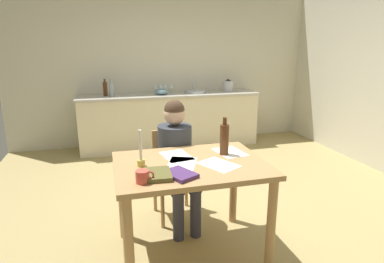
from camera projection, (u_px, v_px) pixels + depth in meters
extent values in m
cube|color=tan|center=(212.00, 208.00, 3.48)|extent=(5.20, 5.20, 0.04)
cube|color=beige|center=(165.00, 68.00, 5.56)|extent=(5.20, 0.12, 2.60)
cube|color=beige|center=(170.00, 121.00, 5.45)|extent=(2.93, 0.60, 0.86)
cube|color=#B7B2A8|center=(170.00, 95.00, 5.33)|extent=(2.97, 0.64, 0.04)
cube|color=tan|center=(191.00, 165.00, 2.52)|extent=(1.17, 0.86, 0.04)
cylinder|color=tan|center=(129.00, 248.00, 2.15)|extent=(0.07, 0.07, 0.75)
cylinder|color=tan|center=(271.00, 226.00, 2.41)|extent=(0.07, 0.07, 0.75)
cylinder|color=tan|center=(122.00, 199.00, 2.83)|extent=(0.07, 0.07, 0.75)
cylinder|color=tan|center=(234.00, 185.00, 3.10)|extent=(0.07, 0.07, 0.75)
cube|color=tan|center=(175.00, 174.00, 3.17)|extent=(0.42, 0.42, 0.04)
cube|color=tan|center=(170.00, 148.00, 3.28)|extent=(0.36, 0.05, 0.40)
cylinder|color=tan|center=(163.00, 206.00, 3.02)|extent=(0.04, 0.04, 0.44)
cylinder|color=tan|center=(197.00, 201.00, 3.12)|extent=(0.04, 0.04, 0.44)
cylinder|color=tan|center=(155.00, 191.00, 3.33)|extent=(0.04, 0.04, 0.44)
cylinder|color=tan|center=(186.00, 187.00, 3.44)|extent=(0.04, 0.04, 0.44)
cylinder|color=#333842|center=(175.00, 151.00, 3.08)|extent=(0.34, 0.34, 0.50)
sphere|color=#D8AD8C|center=(174.00, 114.00, 2.99)|extent=(0.20, 0.20, 0.20)
sphere|color=#473323|center=(174.00, 110.00, 2.98)|extent=(0.19, 0.19, 0.19)
cylinder|color=#383847|center=(172.00, 184.00, 2.95)|extent=(0.15, 0.39, 0.13)
cylinder|color=#383847|center=(178.00, 216.00, 2.84)|extent=(0.10, 0.10, 0.45)
cylinder|color=#383847|center=(189.00, 182.00, 3.00)|extent=(0.15, 0.39, 0.13)
cylinder|color=#383847|center=(196.00, 213.00, 2.88)|extent=(0.10, 0.10, 0.45)
cylinder|color=#D84C3F|center=(142.00, 177.00, 2.14)|extent=(0.09, 0.09, 0.09)
torus|color=#D84C3F|center=(150.00, 175.00, 2.15)|extent=(0.06, 0.01, 0.06)
cylinder|color=gold|center=(141.00, 163.00, 2.44)|extent=(0.06, 0.06, 0.05)
cylinder|color=white|center=(140.00, 145.00, 2.40)|extent=(0.02, 0.02, 0.23)
cube|color=brown|center=(158.00, 174.00, 2.25)|extent=(0.20, 0.25, 0.03)
cube|color=#4B2C62|center=(180.00, 174.00, 2.25)|extent=(0.25, 0.28, 0.03)
cube|color=white|center=(230.00, 152.00, 2.76)|extent=(0.25, 0.32, 0.00)
cube|color=white|center=(219.00, 165.00, 2.47)|extent=(0.32, 0.36, 0.00)
cube|color=white|center=(182.00, 163.00, 2.50)|extent=(0.31, 0.35, 0.00)
cube|color=white|center=(177.00, 156.00, 2.67)|extent=(0.26, 0.33, 0.00)
cylinder|color=#593319|center=(224.00, 140.00, 2.67)|extent=(0.07, 0.07, 0.25)
cylinder|color=#593319|center=(225.00, 121.00, 2.63)|extent=(0.03, 0.03, 0.06)
cylinder|color=#B2B7BC|center=(195.00, 91.00, 5.43)|extent=(0.36, 0.36, 0.04)
cylinder|color=silver|center=(193.00, 84.00, 5.56)|extent=(0.02, 0.02, 0.24)
cylinder|color=#593319|center=(105.00, 89.00, 5.07)|extent=(0.07, 0.07, 0.21)
cylinder|color=#593319|center=(105.00, 80.00, 5.04)|extent=(0.03, 0.03, 0.05)
cylinder|color=#8C999E|center=(111.00, 90.00, 4.98)|extent=(0.07, 0.07, 0.22)
cylinder|color=#8C999E|center=(111.00, 80.00, 4.95)|extent=(0.03, 0.03, 0.06)
ellipsoid|color=#668C99|center=(162.00, 92.00, 5.21)|extent=(0.22, 0.22, 0.10)
cylinder|color=#B7BABF|center=(228.00, 86.00, 5.56)|extent=(0.18, 0.18, 0.18)
cone|color=#262628|center=(228.00, 80.00, 5.53)|extent=(0.11, 0.11, 0.04)
cylinder|color=silver|center=(171.00, 92.00, 5.48)|extent=(0.06, 0.06, 0.00)
cylinder|color=silver|center=(171.00, 90.00, 5.47)|extent=(0.01, 0.01, 0.07)
cone|color=silver|center=(171.00, 85.00, 5.45)|extent=(0.07, 0.07, 0.08)
cylinder|color=silver|center=(165.00, 92.00, 5.46)|extent=(0.06, 0.06, 0.00)
cylinder|color=silver|center=(165.00, 90.00, 5.45)|extent=(0.01, 0.01, 0.07)
cone|color=silver|center=(165.00, 86.00, 5.43)|extent=(0.07, 0.07, 0.08)
cylinder|color=silver|center=(161.00, 93.00, 5.44)|extent=(0.06, 0.06, 0.00)
cylinder|color=silver|center=(161.00, 90.00, 5.43)|extent=(0.01, 0.01, 0.07)
cone|color=silver|center=(160.00, 86.00, 5.41)|extent=(0.07, 0.07, 0.08)
cylinder|color=silver|center=(155.00, 93.00, 5.41)|extent=(0.06, 0.06, 0.00)
cylinder|color=silver|center=(155.00, 91.00, 5.40)|extent=(0.01, 0.01, 0.07)
cone|color=silver|center=(155.00, 86.00, 5.38)|extent=(0.07, 0.07, 0.08)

